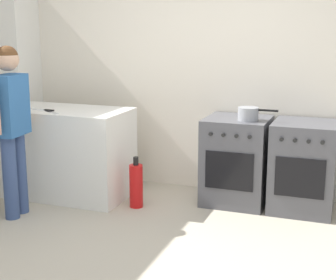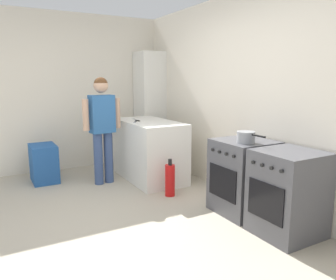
{
  "view_description": "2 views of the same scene",
  "coord_description": "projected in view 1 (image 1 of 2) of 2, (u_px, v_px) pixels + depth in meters",
  "views": [
    {
      "loc": [
        1.41,
        -3.24,
        1.73
      ],
      "look_at": [
        -0.08,
        0.78,
        0.77
      ],
      "focal_mm": 55.0,
      "sensor_mm": 36.0,
      "label": 1
    },
    {
      "loc": [
        3.09,
        -0.94,
        1.54
      ],
      "look_at": [
        -0.13,
        0.85,
        0.84
      ],
      "focal_mm": 35.0,
      "sensor_mm": 36.0,
      "label": 2
    }
  ],
  "objects": [
    {
      "name": "ground_plane",
      "position": [
        141.0,
        263.0,
        3.82
      ],
      "size": [
        8.0,
        8.0,
        0.0
      ],
      "primitive_type": "plane",
      "color": "#ADA38E"
    },
    {
      "name": "knife_utility",
      "position": [
        51.0,
        112.0,
        4.98
      ],
      "size": [
        0.23,
        0.16,
        0.01
      ],
      "color": "silver",
      "rests_on": "counter_unit"
    },
    {
      "name": "oven_left",
      "position": [
        237.0,
        160.0,
        5.05
      ],
      "size": [
        0.61,
        0.62,
        0.85
      ],
      "color": "#4C4C51",
      "rests_on": "ground"
    },
    {
      "name": "fire_extinguisher",
      "position": [
        136.0,
        185.0,
        4.96
      ],
      "size": [
        0.13,
        0.13,
        0.5
      ],
      "color": "red",
      "rests_on": "ground"
    },
    {
      "name": "knife_bread",
      "position": [
        41.0,
        109.0,
        5.12
      ],
      "size": [
        0.35,
        0.08,
        0.01
      ],
      "color": "silver",
      "rests_on": "counter_unit"
    },
    {
      "name": "counter_unit",
      "position": [
        66.0,
        152.0,
        5.28
      ],
      "size": [
        1.3,
        0.7,
        0.9
      ],
      "primitive_type": "cube",
      "color": "silver",
      "rests_on": "ground"
    },
    {
      "name": "pot",
      "position": [
        248.0,
        114.0,
        4.82
      ],
      "size": [
        0.37,
        0.19,
        0.13
      ],
      "color": "gray",
      "rests_on": "oven_left"
    },
    {
      "name": "person",
      "position": [
        11.0,
        118.0,
        4.58
      ],
      "size": [
        0.23,
        0.57,
        1.55
      ],
      "color": "#384C7A",
      "rests_on": "ground"
    },
    {
      "name": "oven_right",
      "position": [
        303.0,
        167.0,
        4.84
      ],
      "size": [
        0.58,
        0.62,
        0.85
      ],
      "color": "#4C4C51",
      "rests_on": "ground"
    },
    {
      "name": "larder_cabinet",
      "position": [
        14.0,
        90.0,
        5.92
      ],
      "size": [
        0.48,
        0.44,
        2.0
      ],
      "primitive_type": "cube",
      "color": "silver",
      "rests_on": "ground"
    },
    {
      "name": "back_wall",
      "position": [
        214.0,
        67.0,
        5.32
      ],
      "size": [
        6.0,
        0.1,
        2.6
      ],
      "primitive_type": "cube",
      "color": "silver",
      "rests_on": "ground"
    }
  ]
}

